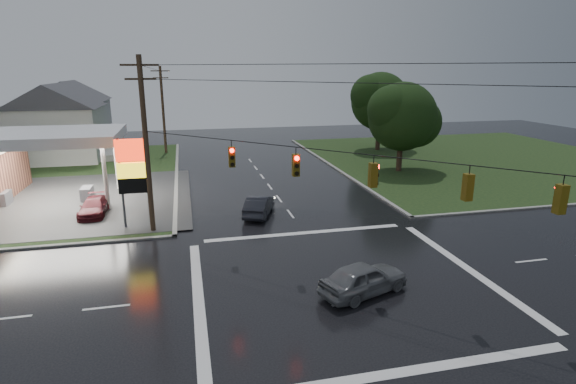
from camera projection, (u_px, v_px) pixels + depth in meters
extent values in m
plane|color=black|center=(342.00, 282.00, 22.25)|extent=(120.00, 120.00, 0.00)
cube|color=black|center=(477.00, 159.00, 52.32)|extent=(36.00, 36.00, 0.08)
cube|color=#2D2D2D|center=(19.00, 204.00, 34.77)|extent=(26.00, 18.00, 0.02)
cylinder|color=silver|center=(105.00, 177.00, 32.83)|extent=(0.30, 0.30, 5.00)
cylinder|color=silver|center=(116.00, 161.00, 38.47)|extent=(0.30, 0.30, 5.00)
cube|color=silver|center=(37.00, 137.00, 33.84)|extent=(12.00, 8.00, 0.80)
cube|color=white|center=(38.00, 143.00, 33.95)|extent=(11.40, 7.40, 0.04)
cube|color=#59595E|center=(4.00, 199.00, 34.43)|extent=(0.80, 1.60, 1.10)
cube|color=#59595E|center=(87.00, 194.00, 35.73)|extent=(0.80, 1.60, 1.10)
cylinder|color=#59595E|center=(122.00, 184.00, 28.85)|extent=(0.16, 0.16, 6.00)
cylinder|color=#59595E|center=(148.00, 183.00, 29.20)|extent=(0.16, 0.16, 6.00)
cube|color=red|center=(131.00, 150.00, 28.43)|extent=(2.00, 0.35, 1.40)
cube|color=yellow|center=(133.00, 170.00, 28.78)|extent=(2.00, 0.35, 1.00)
cube|color=black|center=(135.00, 185.00, 29.05)|extent=(2.00, 0.35, 1.00)
cylinder|color=#382619|center=(146.00, 147.00, 27.63)|extent=(0.32, 0.32, 11.00)
cube|color=#382619|center=(139.00, 65.00, 26.33)|extent=(2.20, 0.12, 0.12)
cube|color=#382619|center=(141.00, 79.00, 26.54)|extent=(1.80, 0.12, 0.12)
cylinder|color=#382619|center=(163.00, 111.00, 54.46)|extent=(0.32, 0.32, 10.50)
cube|color=#382619|center=(160.00, 71.00, 53.22)|extent=(2.20, 0.12, 0.12)
cube|color=#382619|center=(161.00, 78.00, 53.43)|extent=(1.80, 0.12, 0.12)
cube|color=#59470C|center=(232.00, 157.00, 24.18)|extent=(0.34, 0.34, 1.10)
cylinder|color=#FF0C07|center=(232.00, 151.00, 23.89)|extent=(0.22, 0.08, 0.22)
cube|color=#59470C|center=(296.00, 165.00, 22.13)|extent=(0.34, 0.34, 1.10)
cylinder|color=#FF0C07|center=(297.00, 158.00, 21.84)|extent=(0.22, 0.08, 0.22)
cube|color=#59470C|center=(373.00, 175.00, 20.07)|extent=(0.34, 0.34, 1.10)
cylinder|color=#FF0C07|center=(378.00, 167.00, 20.02)|extent=(0.08, 0.22, 0.22)
cube|color=#59470C|center=(468.00, 187.00, 18.02)|extent=(0.34, 0.34, 1.10)
cylinder|color=#FF0C07|center=(466.00, 177.00, 18.11)|extent=(0.22, 0.08, 0.22)
cube|color=#59470C|center=(561.00, 199.00, 16.38)|extent=(0.34, 0.34, 1.10)
cylinder|color=#FF0C07|center=(558.00, 188.00, 16.46)|extent=(0.22, 0.08, 0.22)
cube|color=silver|center=(59.00, 134.00, 50.67)|extent=(9.00, 8.00, 6.00)
cube|color=gray|center=(111.00, 155.00, 52.52)|extent=(1.60, 4.80, 0.80)
cube|color=silver|center=(73.00, 122.00, 61.72)|extent=(9.00, 8.00, 6.00)
cube|color=gray|center=(116.00, 140.00, 63.57)|extent=(1.60, 4.80, 0.80)
cylinder|color=black|center=(400.00, 147.00, 45.29)|extent=(0.56, 0.56, 5.04)
sphere|color=black|center=(402.00, 117.00, 44.47)|extent=(6.80, 6.80, 6.80)
sphere|color=black|center=(416.00, 122.00, 45.29)|extent=(5.10, 5.10, 5.10)
sphere|color=black|center=(392.00, 110.00, 43.61)|extent=(4.76, 4.76, 4.76)
cylinder|color=black|center=(378.00, 128.00, 57.13)|extent=(0.56, 0.56, 5.60)
sphere|color=black|center=(380.00, 101.00, 56.23)|extent=(7.20, 7.20, 7.20)
sphere|color=black|center=(392.00, 107.00, 57.09)|extent=(5.40, 5.40, 5.40)
sphere|color=black|center=(371.00, 95.00, 55.32)|extent=(5.04, 5.04, 5.04)
imported|color=black|center=(259.00, 205.00, 32.21)|extent=(3.00, 4.60, 1.43)
imported|color=slate|center=(364.00, 278.00, 20.91)|extent=(4.81, 3.24, 1.52)
imported|color=#56131A|center=(94.00, 207.00, 32.22)|extent=(1.80, 4.29, 1.24)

